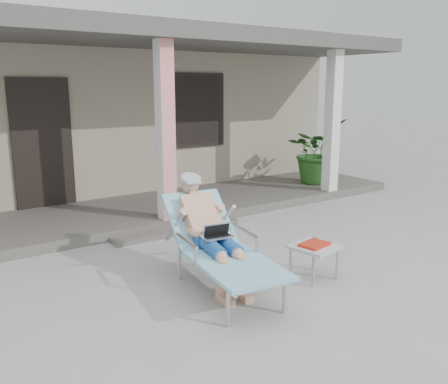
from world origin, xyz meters
TOP-DOWN VIEW (x-y plane):
  - ground at (0.00, 0.00)m, footprint 60.00×60.00m
  - house at (0.00, 6.50)m, footprint 10.40×5.40m
  - porch_deck at (0.00, 3.00)m, footprint 10.00×2.00m
  - porch_overhang at (0.00, 2.95)m, footprint 10.00×2.30m
  - porch_step at (0.00, 1.85)m, footprint 2.00×0.30m
  - lounger at (-0.57, -0.02)m, footprint 0.94×1.91m
  - side_table at (0.44, -0.49)m, footprint 0.53×0.53m
  - potted_palm at (3.83, 2.87)m, footprint 1.45×1.35m

SIDE VIEW (x-z plane):
  - ground at x=0.00m, z-range 0.00..0.00m
  - porch_step at x=0.00m, z-range 0.00..0.07m
  - porch_deck at x=0.00m, z-range 0.00..0.15m
  - side_table at x=0.44m, z-range 0.14..0.55m
  - lounger at x=-0.57m, z-range 0.14..1.35m
  - potted_palm at x=3.83m, z-range 0.15..1.47m
  - house at x=0.00m, z-range 0.02..3.32m
  - porch_overhang at x=0.00m, z-range 1.36..4.21m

